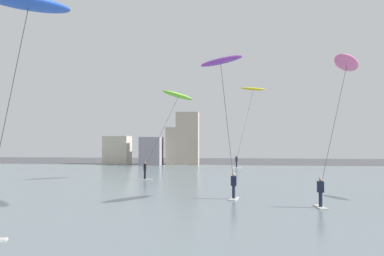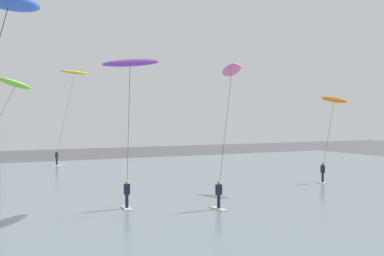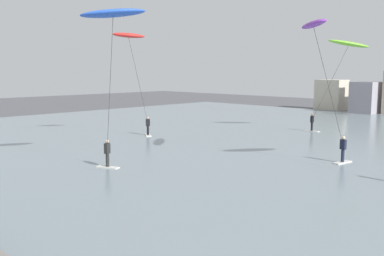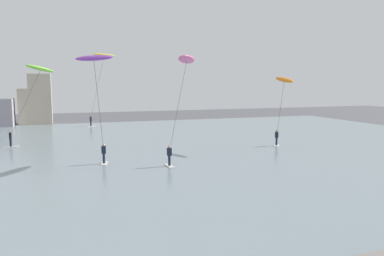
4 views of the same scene
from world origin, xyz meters
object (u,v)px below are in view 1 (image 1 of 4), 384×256
Objects in this scene: kitesurfer_purple at (222,74)px; kitesurfer_pink at (345,72)px; kitesurfer_blue at (25,23)px; kitesurfer_yellow at (252,95)px; kitesurfer_lime at (176,101)px.

kitesurfer_pink is (7.29, 1.81, 0.32)m from kitesurfer_purple.
kitesurfer_blue is 0.81× the size of kitesurfer_yellow.
kitesurfer_blue is (-2.14, -22.50, 0.49)m from kitesurfer_lime.
kitesurfer_pink is 0.80× the size of kitesurfer_yellow.
kitesurfer_lime is 14.32m from kitesurfer_purple.
kitesurfer_yellow is at bearing 64.86° from kitesurfer_lime.
kitesurfer_purple reaches higher than kitesurfer_lime.
kitesurfer_blue is at bearing -104.44° from kitesurfer_yellow.
kitesurfer_pink is at bearing 37.47° from kitesurfer_blue.
kitesurfer_lime is at bearing -115.14° from kitesurfer_yellow.
kitesurfer_purple is at bearing -96.50° from kitesurfer_yellow.
kitesurfer_lime is 19.24m from kitesurfer_yellow.
kitesurfer_blue is 17.67m from kitesurfer_pink.
kitesurfer_purple is 0.95× the size of kitesurfer_blue.
kitesurfer_pink is at bearing -82.58° from kitesurfer_yellow.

